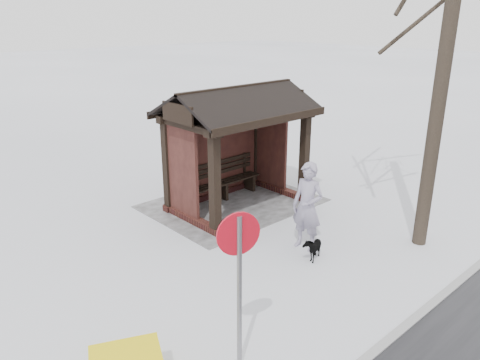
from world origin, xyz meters
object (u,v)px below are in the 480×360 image
at_px(pedestrian, 307,206).
at_px(bus_shelter, 234,123).
at_px(road_sign, 239,259).
at_px(dog, 313,247).

bearing_deg(pedestrian, bus_shelter, 161.72).
xyz_separation_m(bus_shelter, road_sign, (3.93, 4.49, -0.47)).
height_order(bus_shelter, pedestrian, bus_shelter).
bearing_deg(bus_shelter, road_sign, 48.83).
height_order(dog, road_sign, road_sign).
bearing_deg(road_sign, bus_shelter, -111.64).
height_order(pedestrian, road_sign, road_sign).
height_order(bus_shelter, road_sign, bus_shelter).
xyz_separation_m(bus_shelter, dog, (0.76, 3.23, -1.91)).
bearing_deg(bus_shelter, pedestrian, 80.15).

